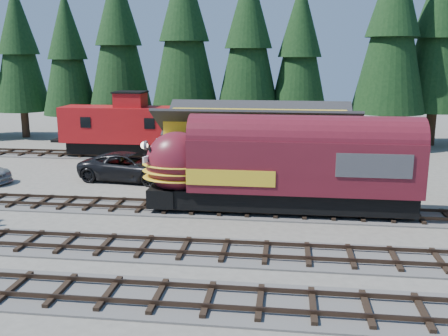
# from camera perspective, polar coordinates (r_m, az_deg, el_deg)

# --- Properties ---
(ground) EXTENTS (120.00, 120.00, 0.00)m
(ground) POSITION_cam_1_polar(r_m,az_deg,el_deg) (23.86, 2.08, -7.93)
(ground) COLOR #6B665B
(ground) RESTS_ON ground
(track_siding) EXTENTS (68.00, 3.20, 0.33)m
(track_siding) POSITION_cam_1_polar(r_m,az_deg,el_deg) (28.69, 23.26, -5.27)
(track_siding) COLOR #4C4947
(track_siding) RESTS_ON ground
(track_spur) EXTENTS (32.00, 3.20, 0.33)m
(track_spur) POSITION_cam_1_polar(r_m,az_deg,el_deg) (42.80, -9.15, 1.32)
(track_spur) COLOR #4C4947
(track_spur) RESTS_ON ground
(depot) EXTENTS (12.80, 7.00, 5.30)m
(depot) POSITION_cam_1_polar(r_m,az_deg,el_deg) (33.25, 3.76, 3.27)
(depot) COLOR gold
(depot) RESTS_ON ground
(conifer_backdrop) EXTENTS (79.51, 24.70, 16.65)m
(conifer_backdrop) POSITION_cam_1_polar(r_m,az_deg,el_deg) (47.08, 16.52, 14.58)
(conifer_backdrop) COLOR black
(conifer_backdrop) RESTS_ON ground
(locomotive) EXTENTS (14.91, 2.96, 4.05)m
(locomotive) POSITION_cam_1_polar(r_m,az_deg,el_deg) (26.93, 5.65, -0.25)
(locomotive) COLOR black
(locomotive) RESTS_ON ground
(caboose) EXTENTS (9.78, 2.84, 5.08)m
(caboose) POSITION_cam_1_polar(r_m,az_deg,el_deg) (42.96, -11.69, 4.60)
(caboose) COLOR black
(caboose) RESTS_ON ground
(pickup_truck_a) EXTENTS (7.19, 3.94, 1.91)m
(pickup_truck_a) POSITION_cam_1_polar(r_m,az_deg,el_deg) (34.87, -10.69, 0.16)
(pickup_truck_a) COLOR black
(pickup_truck_a) RESTS_ON ground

